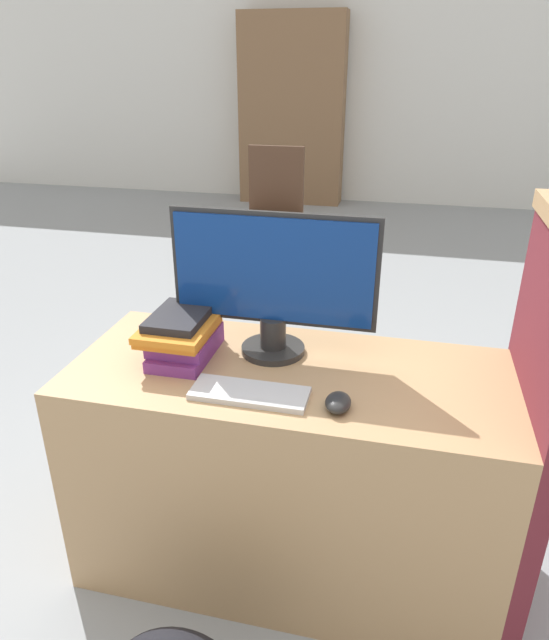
% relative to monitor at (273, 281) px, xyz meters
% --- Properties ---
extents(ground_plane, '(20.00, 20.00, 0.00)m').
position_rel_monitor_xyz_m(ground_plane, '(0.07, -0.39, -0.97)').
color(ground_plane, '#93999E').
extents(wall_back, '(12.00, 0.06, 2.80)m').
position_rel_monitor_xyz_m(wall_back, '(0.07, 5.47, 0.43)').
color(wall_back, white).
rests_on(wall_back, ground_plane).
extents(desk, '(1.30, 0.58, 0.74)m').
position_rel_monitor_xyz_m(desk, '(0.07, -0.10, -0.60)').
color(desk, tan).
rests_on(desk, ground_plane).
extents(carrel_divider, '(0.07, 0.60, 1.24)m').
position_rel_monitor_xyz_m(carrel_divider, '(0.75, -0.09, -0.34)').
color(carrel_divider, maroon).
rests_on(carrel_divider, ground_plane).
extents(monitor, '(0.62, 0.20, 0.44)m').
position_rel_monitor_xyz_m(monitor, '(0.00, 0.00, 0.00)').
color(monitor, '#282828').
rests_on(monitor, desk).
extents(keyboard, '(0.32, 0.12, 0.02)m').
position_rel_monitor_xyz_m(keyboard, '(-0.00, -0.27, -0.23)').
color(keyboard, silver).
rests_on(keyboard, desk).
extents(mouse, '(0.07, 0.10, 0.04)m').
position_rel_monitor_xyz_m(mouse, '(0.24, -0.27, -0.22)').
color(mouse, '#262626').
rests_on(mouse, desk).
extents(book_stack, '(0.20, 0.27, 0.14)m').
position_rel_monitor_xyz_m(book_stack, '(-0.26, -0.09, -0.17)').
color(book_stack, '#7A3384').
rests_on(book_stack, desk).
extents(far_chair, '(0.44, 0.44, 0.97)m').
position_rel_monitor_xyz_m(far_chair, '(-0.67, 2.77, -0.44)').
color(far_chair, '#4C3323').
rests_on(far_chair, ground_plane).
extents(bookshelf_far, '(1.19, 0.32, 2.06)m').
position_rel_monitor_xyz_m(bookshelf_far, '(-1.04, 5.23, 0.06)').
color(bookshelf_far, '#846042').
rests_on(bookshelf_far, ground_plane).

